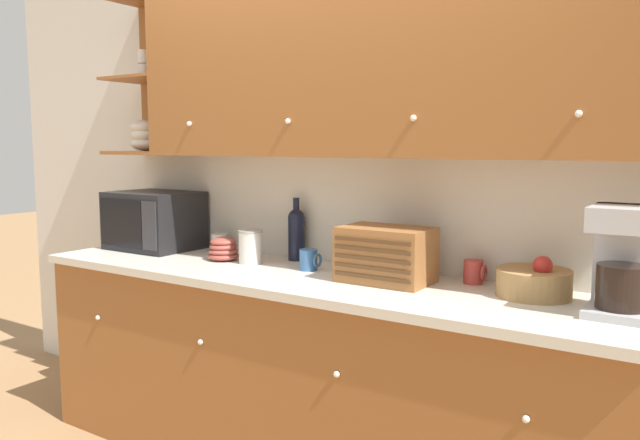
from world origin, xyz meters
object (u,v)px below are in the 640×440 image
storage_canister (250,247)px  fruit_basket (534,282)px  wine_bottle (296,232)px  mug (474,272)px  mug_patterned_third (309,260)px  coffee_maker (625,259)px  wine_glass (351,245)px  microwave (154,220)px  bowl_stack_on_counter (223,249)px  mug_blue_second (220,243)px  bread_box (386,255)px

storage_canister → fruit_basket: 1.38m
wine_bottle → fruit_basket: (1.23, -0.12, -0.09)m
mug → fruit_basket: fruit_basket is taller
mug_patterned_third → coffee_maker: 1.37m
wine_glass → coffee_maker: bearing=-8.6°
microwave → storage_canister: (0.75, -0.04, -0.08)m
microwave → mug: size_ratio=4.74×
wine_bottle → bowl_stack_on_counter: bearing=-146.3°
bowl_stack_on_counter → mug_patterned_third: bearing=3.0°
wine_bottle → wine_glass: wine_bottle is taller
storage_canister → wine_glass: (0.49, 0.17, 0.03)m
microwave → wine_bottle: (0.89, 0.15, -0.02)m
storage_canister → mug: 1.11m
mug_blue_second → coffee_maker: bearing=-5.2°
microwave → bowl_stack_on_counter: bearing=-5.6°
bowl_stack_on_counter → bread_box: 0.94m
bread_box → mug_patterned_third: bearing=176.3°
wine_glass → fruit_basket: (0.89, -0.09, -0.06)m
wine_bottle → wine_glass: 0.35m
microwave → mug_patterned_third: bearing=-1.5°
storage_canister → fruit_basket: bearing=3.1°
wine_bottle → mug: bearing=-1.7°
microwave → bowl_stack_on_counter: microwave is taller
mug_patterned_third → bread_box: 0.43m
bowl_stack_on_counter → coffee_maker: (1.88, -0.00, 0.14)m
mug_patterned_third → mug: same height
wine_bottle → coffee_maker: (1.56, -0.21, 0.05)m
microwave → wine_glass: size_ratio=2.83×
coffee_maker → bread_box: bearing=179.7°
mug_blue_second → mug: (1.47, -0.00, 0.00)m
mug → fruit_basket: size_ratio=0.35×
wine_glass → mug: bearing=0.1°
bread_box → coffee_maker: size_ratio=1.01×
bowl_stack_on_counter → wine_bottle: wine_bottle is taller
mug_patterned_third → fruit_basket: bearing=3.3°
microwave → mug: bearing=3.8°
bowl_stack_on_counter → storage_canister: 0.17m
fruit_basket → coffee_maker: 0.37m
bowl_stack_on_counter → wine_glass: size_ratio=0.95×
microwave → mug_patterned_third: (1.10, -0.03, -0.11)m
wine_glass → microwave: bearing=-174.3°
storage_canister → bread_box: (0.77, -0.01, 0.04)m
mug_patterned_third → bread_box: size_ratio=0.26×
bread_box → microwave: bearing=177.9°
mug_blue_second → fruit_basket: (1.74, -0.10, 0.01)m
mug_blue_second → fruit_basket: size_ratio=0.37×
wine_bottle → mug: 0.96m
mug → mug_blue_second: bearing=179.9°
wine_bottle → mug_patterned_third: (0.20, -0.18, -0.10)m
mug_patterned_third → mug: bearing=11.5°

